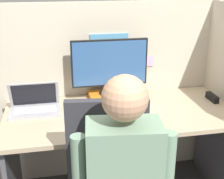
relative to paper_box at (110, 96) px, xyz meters
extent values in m
cube|color=#B7AD99|center=(0.04, 0.16, -0.03)|extent=(2.17, 0.04, 1.50)
cube|color=#4C8EB7|center=(0.02, 0.14, 0.32)|extent=(0.31, 0.01, 0.31)
cube|color=#F4EA66|center=(0.02, 0.14, 0.30)|extent=(0.09, 0.01, 0.09)
cube|color=#EA9EC6|center=(0.35, 0.14, 0.23)|extent=(0.09, 0.01, 0.09)
cube|color=tan|center=(0.04, -0.24, -0.04)|extent=(1.67, 0.76, 0.03)
cube|color=#4C4C51|center=(-0.76, -0.24, -0.42)|extent=(0.03, 0.65, 0.73)
cube|color=#4C4C51|center=(0.84, -0.24, -0.42)|extent=(0.03, 0.65, 0.73)
cube|color=orange|center=(0.00, 0.00, 0.00)|extent=(0.32, 0.21, 0.05)
cylinder|color=black|center=(0.00, 0.00, 0.03)|extent=(0.16, 0.16, 0.01)
cylinder|color=black|center=(0.00, 0.00, 0.07)|extent=(0.04, 0.04, 0.07)
cube|color=black|center=(0.00, 0.00, 0.27)|extent=(0.59, 0.02, 0.36)
cube|color=#2D5184|center=(0.00, -0.01, 0.27)|extent=(0.56, 0.00, 0.34)
cube|color=#99999E|center=(-0.57, -0.15, -0.02)|extent=(0.35, 0.21, 0.02)
cube|color=silver|center=(-0.57, -0.13, 0.00)|extent=(0.30, 0.12, 0.00)
cube|color=#99999E|center=(-0.57, -0.08, 0.09)|extent=(0.35, 0.08, 0.20)
cube|color=black|center=(-0.57, -0.08, 0.09)|extent=(0.31, 0.07, 0.17)
ellipsoid|color=gray|center=(-0.25, -0.43, -0.01)|extent=(0.07, 0.04, 0.03)
cube|color=black|center=(0.79, -0.17, 0.00)|extent=(0.04, 0.15, 0.05)
cone|color=orange|center=(0.05, -0.50, 0.00)|extent=(0.04, 0.13, 0.04)
cylinder|color=green|center=(0.05, -0.43, 0.00)|extent=(0.02, 0.02, 0.02)
cube|color=#2D2D33|center=(-0.17, -0.81, -0.01)|extent=(0.44, 0.10, 0.64)
cube|color=gray|center=(-0.14, -1.06, 0.04)|extent=(0.36, 0.24, 0.52)
sphere|color=tan|center=(-0.14, -1.06, 0.42)|extent=(0.20, 0.20, 0.20)
cylinder|color=gray|center=(-0.34, -1.04, 0.04)|extent=(0.07, 0.07, 0.41)
cylinder|color=gray|center=(0.07, -1.09, 0.04)|extent=(0.07, 0.07, 0.41)
camera|label=1|loc=(-0.43, -2.25, 0.92)|focal=50.00mm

